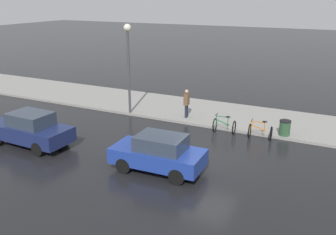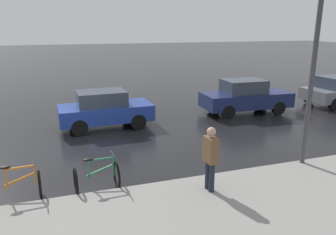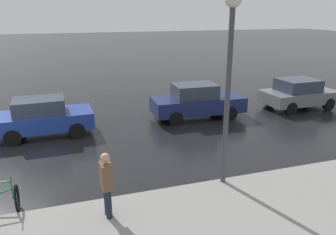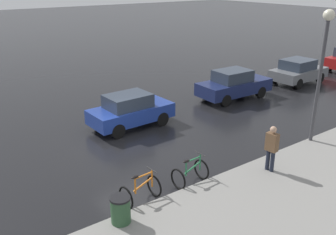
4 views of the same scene
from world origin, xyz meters
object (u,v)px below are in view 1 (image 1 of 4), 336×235
at_px(pedestrian, 187,103).
at_px(trash_bin, 285,129).
at_px(car_navy, 30,129).
at_px(bicycle_nearest, 260,131).
at_px(car_blue, 159,153).
at_px(bicycle_second, 224,125).
at_px(streetlamp, 128,54).

xyz_separation_m(pedestrian, trash_bin, (-0.47, -5.56, -0.54)).
bearing_deg(car_navy, bicycle_nearest, -59.63).
distance_m(bicycle_nearest, car_blue, 6.11).
relative_size(pedestrian, trash_bin, 1.93).
bearing_deg(car_blue, bicycle_nearest, -27.96).
relative_size(bicycle_second, car_navy, 0.26).
bearing_deg(bicycle_second, trash_bin, -77.97).
bearing_deg(car_blue, bicycle_second, -10.23).
bearing_deg(pedestrian, streetlamp, 101.24).
xyz_separation_m(bicycle_nearest, trash_bin, (0.68, -1.05, 0.06)).
xyz_separation_m(pedestrian, streetlamp, (-0.67, 3.37, 2.61)).
xyz_separation_m(car_navy, pedestrian, (6.78, -5.11, 0.20)).
height_order(bicycle_second, trash_bin, bicycle_second).
height_order(bicycle_second, pedestrian, pedestrian).
distance_m(car_navy, pedestrian, 8.49).
bearing_deg(trash_bin, bicycle_nearest, 122.78).
distance_m(bicycle_nearest, bicycle_second, 1.88).
bearing_deg(trash_bin, streetlamp, 91.27).
xyz_separation_m(streetlamp, trash_bin, (0.20, -8.92, -3.15)).
bearing_deg(trash_bin, car_blue, 147.16).
bearing_deg(bicycle_second, pedestrian, 67.32).
bearing_deg(bicycle_nearest, pedestrian, 75.66).
height_order(bicycle_nearest, pedestrian, pedestrian).
relative_size(car_navy, streetlamp, 0.81).
bearing_deg(bicycle_nearest, car_navy, 120.37).
bearing_deg(bicycle_nearest, trash_bin, -57.22).
bearing_deg(pedestrian, car_blue, -165.89).
height_order(bicycle_nearest, trash_bin, bicycle_nearest).
bearing_deg(pedestrian, car_navy, 143.01).
relative_size(bicycle_nearest, car_navy, 0.27).
relative_size(bicycle_second, car_blue, 0.30).
bearing_deg(pedestrian, bicycle_second, -112.68).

